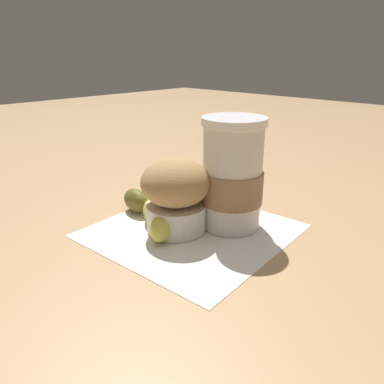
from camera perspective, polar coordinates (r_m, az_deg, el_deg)
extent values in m
plane|color=tan|center=(0.51, 0.00, -5.94)|extent=(3.00, 3.00, 0.00)
cube|color=white|center=(0.51, 0.00, -5.87)|extent=(0.25, 0.25, 0.00)
cylinder|color=silver|center=(0.50, 6.14, 2.24)|extent=(0.08, 0.08, 0.14)
cylinder|color=white|center=(0.48, 6.48, 10.70)|extent=(0.08, 0.08, 0.01)
cylinder|color=#997551|center=(0.50, 6.08, 0.86)|extent=(0.08, 0.08, 0.04)
cylinder|color=white|center=(0.50, -2.40, -3.84)|extent=(0.08, 0.08, 0.04)
ellipsoid|color=#AD8451|center=(0.48, -2.49, 1.47)|extent=(0.09, 0.09, 0.06)
ellipsoid|color=#D6CC4C|center=(0.48, -4.59, -5.33)|extent=(0.06, 0.05, 0.03)
ellipsoid|color=#D6CC4C|center=(0.52, -5.52, -2.93)|extent=(0.06, 0.07, 0.03)
ellipsoid|color=brown|center=(0.56, -8.51, -1.31)|extent=(0.03, 0.05, 0.03)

